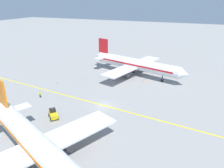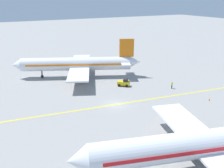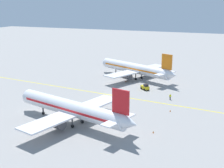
{
  "view_description": "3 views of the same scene",
  "coord_description": "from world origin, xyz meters",
  "px_view_note": "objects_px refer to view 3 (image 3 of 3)",
  "views": [
    {
      "loc": [
        42.19,
        19.82,
        23.91
      ],
      "look_at": [
        -5.01,
        -0.02,
        3.73
      ],
      "focal_mm": 35.0,
      "sensor_mm": 36.0,
      "label": 1
    },
    {
      "loc": [
        -44.44,
        24.69,
        21.87
      ],
      "look_at": [
        5.68,
        -2.18,
        2.53
      ],
      "focal_mm": 42.0,
      "sensor_mm": 36.0,
      "label": 2
    },
    {
      "loc": [
        -82.92,
        -33.19,
        27.43
      ],
      "look_at": [
        -4.44,
        -1.79,
        4.76
      ],
      "focal_mm": 50.0,
      "sensor_mm": 36.0,
      "label": 3
    }
  ],
  "objects_px": {
    "traffic_cone_mid_apron": "(170,111)",
    "traffic_cone_by_wingtip": "(126,81)",
    "airplane_adjacent_stand": "(136,69)",
    "ground_crew_worker": "(170,97)",
    "airplane_at_gate": "(72,109)",
    "traffic_cone_near_nose": "(66,113)",
    "baggage_tug_white": "(145,87)",
    "traffic_cone_far_edge": "(153,132)"
  },
  "relations": [
    {
      "from": "ground_crew_worker",
      "to": "airplane_adjacent_stand",
      "type": "bearing_deg",
      "value": 40.08
    },
    {
      "from": "airplane_at_gate",
      "to": "traffic_cone_near_nose",
      "type": "height_order",
      "value": "airplane_at_gate"
    },
    {
      "from": "baggage_tug_white",
      "to": "traffic_cone_mid_apron",
      "type": "bearing_deg",
      "value": -145.98
    },
    {
      "from": "baggage_tug_white",
      "to": "airplane_adjacent_stand",
      "type": "bearing_deg",
      "value": 29.72
    },
    {
      "from": "traffic_cone_near_nose",
      "to": "traffic_cone_far_edge",
      "type": "distance_m",
      "value": 23.34
    },
    {
      "from": "baggage_tug_white",
      "to": "traffic_cone_mid_apron",
      "type": "distance_m",
      "value": 20.68
    },
    {
      "from": "ground_crew_worker",
      "to": "traffic_cone_mid_apron",
      "type": "bearing_deg",
      "value": -168.25
    },
    {
      "from": "traffic_cone_far_edge",
      "to": "airplane_adjacent_stand",
      "type": "bearing_deg",
      "value": 22.23
    },
    {
      "from": "ground_crew_worker",
      "to": "traffic_cone_mid_apron",
      "type": "relative_size",
      "value": 3.05
    },
    {
      "from": "traffic_cone_near_nose",
      "to": "baggage_tug_white",
      "type": "bearing_deg",
      "value": -23.17
    },
    {
      "from": "airplane_at_gate",
      "to": "traffic_cone_near_nose",
      "type": "bearing_deg",
      "value": 42.21
    },
    {
      "from": "airplane_adjacent_stand",
      "to": "traffic_cone_near_nose",
      "type": "xyz_separation_m",
      "value": [
        -41.41,
        4.93,
        -3.43
      ]
    },
    {
      "from": "airplane_adjacent_stand",
      "to": "traffic_cone_mid_apron",
      "type": "bearing_deg",
      "value": -147.77
    },
    {
      "from": "airplane_adjacent_stand",
      "to": "traffic_cone_mid_apron",
      "type": "distance_m",
      "value": 35.56
    },
    {
      "from": "traffic_cone_far_edge",
      "to": "traffic_cone_near_nose",
      "type": "bearing_deg",
      "value": 82.26
    },
    {
      "from": "traffic_cone_mid_apron",
      "to": "traffic_cone_far_edge",
      "type": "xyz_separation_m",
      "value": [
        -14.61,
        0.67,
        0.0
      ]
    },
    {
      "from": "baggage_tug_white",
      "to": "ground_crew_worker",
      "type": "distance_m",
      "value": 11.88
    },
    {
      "from": "ground_crew_worker",
      "to": "traffic_cone_far_edge",
      "type": "xyz_separation_m",
      "value": [
        -24.59,
        -1.41,
        -0.63
      ]
    },
    {
      "from": "baggage_tug_white",
      "to": "traffic_cone_far_edge",
      "type": "bearing_deg",
      "value": -161.06
    },
    {
      "from": "baggage_tug_white",
      "to": "traffic_cone_mid_apron",
      "type": "xyz_separation_m",
      "value": [
        -17.13,
        -11.56,
        -0.63
      ]
    },
    {
      "from": "airplane_adjacent_stand",
      "to": "traffic_cone_by_wingtip",
      "type": "height_order",
      "value": "airplane_adjacent_stand"
    },
    {
      "from": "baggage_tug_white",
      "to": "traffic_cone_near_nose",
      "type": "height_order",
      "value": "baggage_tug_white"
    },
    {
      "from": "traffic_cone_near_nose",
      "to": "traffic_cone_mid_apron",
      "type": "bearing_deg",
      "value": -64.27
    },
    {
      "from": "traffic_cone_by_wingtip",
      "to": "traffic_cone_far_edge",
      "type": "relative_size",
      "value": 1.0
    },
    {
      "from": "ground_crew_worker",
      "to": "traffic_cone_far_edge",
      "type": "relative_size",
      "value": 3.05
    },
    {
      "from": "traffic_cone_mid_apron",
      "to": "traffic_cone_far_edge",
      "type": "height_order",
      "value": "same"
    },
    {
      "from": "baggage_tug_white",
      "to": "traffic_cone_near_nose",
      "type": "xyz_separation_m",
      "value": [
        -28.6,
        12.24,
        -0.63
      ]
    },
    {
      "from": "traffic_cone_mid_apron",
      "to": "traffic_cone_by_wingtip",
      "type": "distance_m",
      "value": 31.85
    },
    {
      "from": "baggage_tug_white",
      "to": "ground_crew_worker",
      "type": "bearing_deg",
      "value": -127.02
    },
    {
      "from": "airplane_at_gate",
      "to": "traffic_cone_by_wingtip",
      "type": "relative_size",
      "value": 63.62
    },
    {
      "from": "baggage_tug_white",
      "to": "traffic_cone_far_edge",
      "type": "height_order",
      "value": "baggage_tug_white"
    },
    {
      "from": "baggage_tug_white",
      "to": "traffic_cone_by_wingtip",
      "type": "distance_m",
      "value": 11.53
    },
    {
      "from": "traffic_cone_mid_apron",
      "to": "ground_crew_worker",
      "type": "bearing_deg",
      "value": 11.75
    },
    {
      "from": "ground_crew_worker",
      "to": "traffic_cone_near_nose",
      "type": "distance_m",
      "value": 30.53
    },
    {
      "from": "ground_crew_worker",
      "to": "traffic_cone_far_edge",
      "type": "bearing_deg",
      "value": -176.73
    },
    {
      "from": "airplane_adjacent_stand",
      "to": "traffic_cone_mid_apron",
      "type": "xyz_separation_m",
      "value": [
        -29.94,
        -18.87,
        -3.43
      ]
    },
    {
      "from": "ground_crew_worker",
      "to": "traffic_cone_mid_apron",
      "type": "distance_m",
      "value": 10.21
    },
    {
      "from": "airplane_at_gate",
      "to": "traffic_cone_mid_apron",
      "type": "relative_size",
      "value": 63.62
    },
    {
      "from": "airplane_at_gate",
      "to": "airplane_adjacent_stand",
      "type": "height_order",
      "value": "same"
    },
    {
      "from": "airplane_adjacent_stand",
      "to": "ground_crew_worker",
      "type": "xyz_separation_m",
      "value": [
        -19.96,
        -16.8,
        -2.8
      ]
    },
    {
      "from": "airplane_at_gate",
      "to": "traffic_cone_mid_apron",
      "type": "height_order",
      "value": "airplane_at_gate"
    },
    {
      "from": "traffic_cone_near_nose",
      "to": "traffic_cone_mid_apron",
      "type": "height_order",
      "value": "same"
    }
  ]
}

